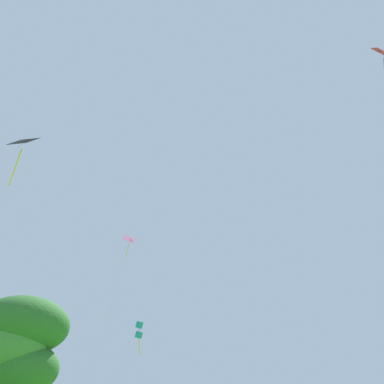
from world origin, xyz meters
TOP-DOWN VIEW (x-y plane):
  - kite_pink_low at (-17.41, 35.66)m, footprint 1.73×5.36m
  - kite_black_large at (-17.63, 17.79)m, footprint 4.11×9.65m
  - kite_teal_box at (-19.23, 44.28)m, footprint 1.83×9.16m
  - tree_right_cluster at (-14.02, 16.79)m, footprint 4.62×4.62m

SIDE VIEW (x-z plane):
  - tree_right_cluster at x=-14.02m, z-range 1.40..8.78m
  - kite_teal_box at x=-19.23m, z-range 4.79..16.45m
  - kite_pink_low at x=-17.41m, z-range 7.75..26.63m
  - kite_black_large at x=-17.63m, z-range 7.99..27.38m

